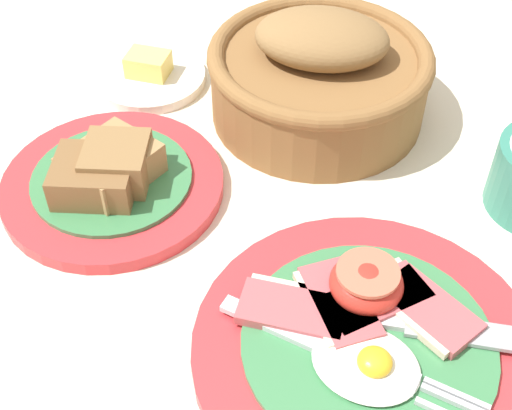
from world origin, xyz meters
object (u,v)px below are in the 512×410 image
object	(u,v)px
bread_plate	(111,178)
bread_basket	(319,75)
breakfast_plate	(366,339)
butter_dish	(150,75)

from	to	relation	value
bread_plate	bread_basket	world-z (taller)	bread_basket
breakfast_plate	bread_plate	size ratio (longest dim) A/B	1.29
bread_basket	breakfast_plate	bearing A→B (deg)	-59.03
breakfast_plate	bread_basket	size ratio (longest dim) A/B	1.18
bread_basket	butter_dish	xyz separation A→B (m)	(-0.17, -0.03, -0.04)
breakfast_plate	bread_basket	xyz separation A→B (m)	(-0.13, 0.22, 0.03)
bread_plate	butter_dish	world-z (taller)	bread_plate
breakfast_plate	bread_basket	bearing A→B (deg)	120.97
breakfast_plate	bread_basket	world-z (taller)	bread_basket
breakfast_plate	butter_dish	distance (m)	0.36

